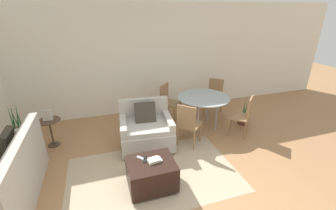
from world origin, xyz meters
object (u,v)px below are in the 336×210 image
dining_table (204,100)px  dining_chair_far_right (214,94)px  potted_plant (22,142)px  couch (2,185)px  armchair (146,130)px  dining_chair_far_left (168,99)px  book_stack (154,160)px  tv_remote_secondary (141,158)px  side_table (50,128)px  ottoman (151,173)px  tv_remote_primary (145,159)px  potted_plant_small (243,118)px  picture_frame (47,115)px  dining_chair_near_right (244,114)px  dining_chair_near_left (188,122)px

dining_table → dining_chair_far_right: 0.92m
dining_table → potted_plant: bearing=178.1°
dining_table → dining_chair_far_right: dining_chair_far_right is taller
couch → armchair: bearing=21.1°
dining_chair_far_left → dining_table: bearing=-45.0°
book_stack → dining_chair_far_left: (0.91, 2.18, 0.04)m
book_stack → tv_remote_secondary: 0.23m
dining_chair_far_left → side_table: bearing=-170.0°
armchair → ottoman: 1.19m
potted_plant → dining_chair_far_left: potted_plant is taller
tv_remote_primary → potted_plant: bearing=142.6°
tv_remote_primary → potted_plant: (-2.06, 1.58, -0.24)m
armchair → potted_plant: size_ratio=1.05×
dining_table → potted_plant_small: size_ratio=1.83×
book_stack → tv_remote_secondary: (-0.18, 0.14, -0.02)m
tv_remote_secondary → dining_chair_far_left: size_ratio=0.15×
book_stack → dining_chair_far_left: 2.36m
dining_table → potted_plant_small: 1.15m
potted_plant_small → dining_chair_far_right: bearing=113.9°
picture_frame → dining_chair_near_right: size_ratio=0.24×
side_table → picture_frame: bearing=-90.0°
tv_remote_secondary → side_table: size_ratio=0.23×
ottoman → potted_plant_small: bearing=27.5°
side_table → dining_chair_far_right: 3.90m
potted_plant → tv_remote_secondary: bearing=-37.2°
armchair → potted_plant: potted_plant is taller
ottoman → dining_chair_near_right: 2.44m
side_table → dining_chair_near_right: (3.87, -0.83, 0.12)m
book_stack → picture_frame: 2.41m
couch → tv_remote_secondary: bearing=-4.7°
picture_frame → ottoman: bearing=-47.0°
dining_chair_near_right → potted_plant: bearing=170.1°
picture_frame → book_stack: bearing=-45.8°
book_stack → dining_chair_near_left: bearing=44.5°
potted_plant → dining_chair_far_right: potted_plant is taller
dining_table → dining_chair_far_left: 0.92m
armchair → couch: bearing=-158.9°
dining_table → dining_chair_near_right: (0.64, -0.64, -0.15)m
side_table → dining_table: bearing=-3.3°
armchair → picture_frame: 1.92m
armchair → dining_chair_far_left: armchair is taller
dining_chair_near_left → dining_chair_far_left: (-0.00, 1.28, 0.00)m
couch → potted_plant_small: 4.78m
tv_remote_secondary → potted_plant_small: (2.74, 1.22, -0.31)m
dining_chair_far_left → dining_chair_far_right: size_ratio=1.00×
dining_chair_near_right → dining_chair_far_right: size_ratio=1.00×
armchair → dining_chair_near_left: armchair is taller
couch → tv_remote_primary: bearing=-6.1°
couch → ottoman: couch is taller
potted_plant → dining_chair_near_left: 3.21m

